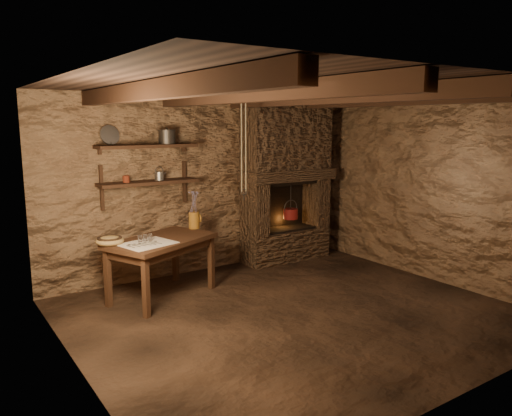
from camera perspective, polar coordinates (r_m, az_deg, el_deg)
floor at (r=5.53m, az=4.25°, el=-11.92°), size 4.50×4.50×0.00m
back_wall at (r=6.86m, az=-6.05°, el=2.71°), size 4.50×0.04×2.40m
front_wall at (r=3.88m, az=23.19°, el=-3.61°), size 4.50×0.04×2.40m
left_wall at (r=4.21m, az=-20.33°, el=-2.41°), size 0.04×4.00×2.40m
right_wall at (r=6.82m, az=19.37°, el=2.16°), size 0.04×4.00×2.40m
ceiling at (r=5.15m, az=4.60°, el=13.74°), size 4.50×4.00×0.04m
beam_far_left at (r=4.37m, az=-11.40°, el=13.09°), size 0.14×3.95×0.16m
beam_mid_left at (r=4.84m, az=-0.16°, el=12.95°), size 0.14×3.95×0.16m
beam_mid_right at (r=5.47m, az=8.78°, el=12.49°), size 0.14×3.95×0.16m
beam_far_right at (r=6.19m, az=15.73°, el=11.92°), size 0.14×3.95×0.16m
shelf_lower at (r=6.35m, az=-12.16°, el=2.87°), size 1.25×0.30×0.04m
shelf_upper at (r=6.31m, az=-12.31°, el=6.92°), size 1.25×0.30×0.04m
hearth at (r=7.34m, az=3.45°, el=3.42°), size 1.43×0.51×2.30m
work_table at (r=5.98m, az=-10.69°, el=-6.51°), size 1.42×1.14×0.71m
linen_cloth at (r=5.67m, az=-12.29°, el=-4.01°), size 0.64×0.57×0.01m
pewter_cutlery_row at (r=5.65m, az=-12.23°, el=-3.94°), size 0.49×0.29×0.01m
drinking_glasses at (r=5.76m, az=-12.54°, el=-3.38°), size 0.18×0.05×0.07m
stoneware_jug at (r=6.35m, az=-7.08°, el=-0.51°), size 0.17×0.17×0.48m
wooden_bowl at (r=5.75m, az=-16.38°, el=-3.65°), size 0.34×0.34×0.11m
iron_stockpot at (r=6.41m, az=-10.14°, el=7.93°), size 0.26×0.26×0.16m
tin_pan at (r=6.26m, az=-16.39°, el=8.00°), size 0.25×0.13×0.24m
small_kettle at (r=6.40m, az=-10.99°, el=3.63°), size 0.19×0.16×0.17m
rusty_tin at (r=6.24m, az=-14.61°, el=3.22°), size 0.09×0.09×0.08m
red_pot at (r=7.42m, az=3.98°, el=-0.58°), size 0.24×0.23×0.54m
hanging_ropes at (r=6.02m, az=-1.42°, el=7.49°), size 0.08×0.08×1.20m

